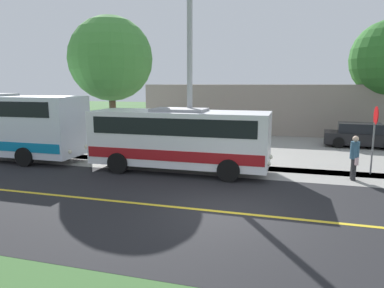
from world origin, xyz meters
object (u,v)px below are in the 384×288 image
object	(u,v)px
street_light_pole	(189,61)
stop_sign	(375,128)
commercial_building	(285,106)
tree_curbside	(111,59)
shuttle_bus_front	(180,137)
pedestrian_with_bags	(354,156)
parked_car_near	(362,136)

from	to	relation	value
street_light_pole	stop_sign	bearing A→B (deg)	98.97
commercial_building	tree_curbside	bearing A→B (deg)	-32.35
tree_curbside	commercial_building	bearing A→B (deg)	147.65
shuttle_bus_front	street_light_pole	bearing A→B (deg)	139.43
shuttle_bus_front	commercial_building	distance (m)	17.38
pedestrian_with_bags	commercial_building	bearing A→B (deg)	-169.58
parked_car_near	commercial_building	size ratio (longest dim) A/B	0.21
stop_sign	street_light_pole	bearing A→B (deg)	-81.03
stop_sign	commercial_building	distance (m)	15.79
parked_car_near	tree_curbside	distance (m)	15.41
parked_car_near	tree_curbside	size ratio (longest dim) A/B	0.62
stop_sign	commercial_building	xyz separation A→B (m)	(-15.30, -3.91, -0.09)
shuttle_bus_front	pedestrian_with_bags	xyz separation A→B (m)	(-0.42, 7.13, -0.56)
commercial_building	stop_sign	bearing A→B (deg)	14.34
pedestrian_with_bags	commercial_building	size ratio (longest dim) A/B	0.08
shuttle_bus_front	stop_sign	xyz separation A→B (m)	(-1.59, 8.01, 0.44)
parked_car_near	commercial_building	world-z (taller)	commercial_building
street_light_pole	parked_car_near	size ratio (longest dim) A/B	1.92
pedestrian_with_bags	stop_sign	distance (m)	1.77
street_light_pole	parked_car_near	bearing A→B (deg)	134.04
shuttle_bus_front	tree_curbside	world-z (taller)	tree_curbside
street_light_pole	tree_curbside	size ratio (longest dim) A/B	1.18
pedestrian_with_bags	tree_curbside	size ratio (longest dim) A/B	0.24
shuttle_bus_front	tree_curbside	xyz separation A→B (m)	(-2.89, -4.77, 3.58)
tree_curbside	commercial_building	xyz separation A→B (m)	(-14.00, 8.87, -3.22)
tree_curbside	street_light_pole	bearing A→B (deg)	63.71
pedestrian_with_bags	parked_car_near	world-z (taller)	pedestrian_with_bags
street_light_pole	tree_curbside	bearing A→B (deg)	-116.29
commercial_building	shuttle_bus_front	bearing A→B (deg)	-13.65
shuttle_bus_front	street_light_pole	distance (m)	3.27
stop_sign	parked_car_near	distance (m)	7.19
tree_curbside	commercial_building	size ratio (longest dim) A/B	0.34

